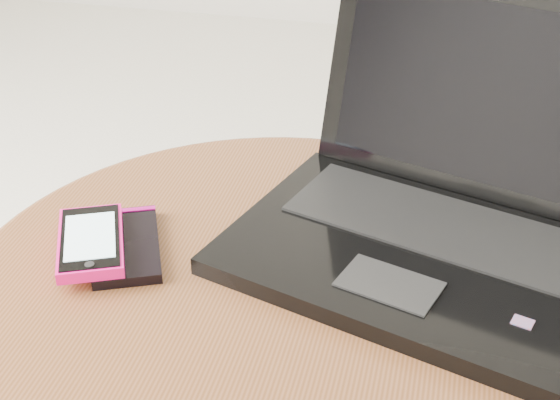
# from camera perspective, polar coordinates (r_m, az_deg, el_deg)

# --- Properties ---
(table) EXTENTS (0.62, 0.62, 0.49)m
(table) POSITION_cam_1_polar(r_m,az_deg,el_deg) (0.83, -0.18, -11.55)
(table) COLOR #5A3416
(table) RESTS_ON ground
(laptop) EXTENTS (0.42, 0.39, 0.23)m
(laptop) POSITION_cam_1_polar(r_m,az_deg,el_deg) (0.81, 10.81, -0.51)
(laptop) COLOR black
(laptop) RESTS_ON table
(phone_black) EXTENTS (0.11, 0.14, 0.01)m
(phone_black) POSITION_cam_1_polar(r_m,az_deg,el_deg) (0.82, -10.63, -3.10)
(phone_black) COLOR black
(phone_black) RESTS_ON table
(phone_pink) EXTENTS (0.10, 0.13, 0.01)m
(phone_pink) POSITION_cam_1_polar(r_m,az_deg,el_deg) (0.81, -12.98, -2.82)
(phone_pink) COLOR #FE107F
(phone_pink) RESTS_ON phone_black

